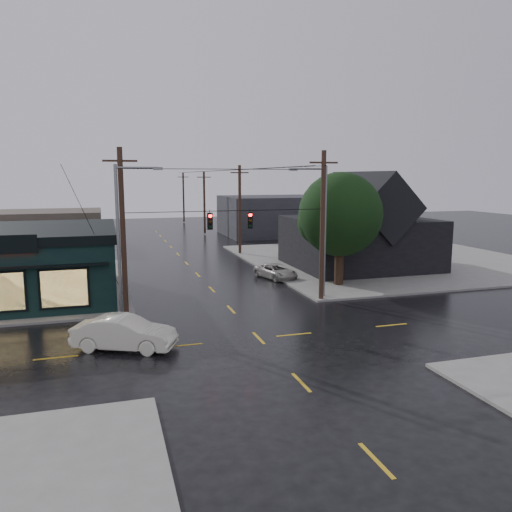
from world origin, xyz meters
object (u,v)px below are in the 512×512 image
object	(u,v)px
utility_pole_ne	(321,300)
suv_silver	(276,271)
utility_pole_nw	(126,316)
corner_tree	(340,215)
sedan_cream	(124,333)

from	to	relation	value
utility_pole_ne	suv_silver	size ratio (longest dim) A/B	2.35
utility_pole_ne	suv_silver	world-z (taller)	utility_pole_ne
utility_pole_nw	utility_pole_ne	size ratio (longest dim) A/B	1.00
corner_tree	utility_pole_ne	distance (m)	7.46
utility_pole_nw	suv_silver	xyz separation A→B (m)	(12.50, 8.01, 0.60)
sedan_cream	suv_silver	xyz separation A→B (m)	(12.83, 14.23, -0.23)
sedan_cream	suv_silver	bearing A→B (deg)	-17.69
utility_pole_ne	sedan_cream	size ratio (longest dim) A/B	2.02
utility_pole_nw	sedan_cream	size ratio (longest dim) A/B	2.02
utility_pole_ne	suv_silver	xyz separation A→B (m)	(-0.50, 8.01, 0.60)
utility_pole_ne	corner_tree	bearing A→B (deg)	49.88
utility_pole_nw	corner_tree	bearing A→B (deg)	13.19
suv_silver	utility_pole_nw	bearing A→B (deg)	-163.56
utility_pole_ne	sedan_cream	distance (m)	14.74
corner_tree	sedan_cream	distance (m)	19.90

